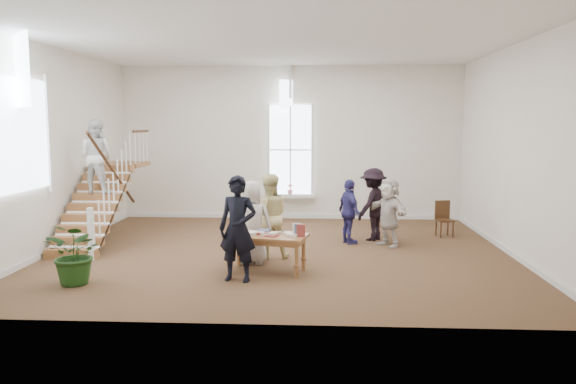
# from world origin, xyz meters

# --- Properties ---
(ground) EXTENTS (10.00, 10.00, 0.00)m
(ground) POSITION_xyz_m (0.00, 0.00, 0.00)
(ground) COLOR #4C331E
(ground) RESTS_ON ground
(room_shell) EXTENTS (10.49, 10.00, 10.00)m
(room_shell) POSITION_xyz_m (-0.00, 4.39, 0.40)
(room_shell) COLOR silver
(room_shell) RESTS_ON ground
(staircase) EXTENTS (1.10, 4.10, 2.92)m
(staircase) POSITION_xyz_m (-4.34, 0.75, 1.62)
(staircase) COLOR brown
(staircase) RESTS_ON ground
(library_table) EXTENTS (1.65, 1.05, 0.78)m
(library_table) POSITION_xyz_m (-0.17, -1.64, 0.64)
(library_table) COLOR brown
(library_table) RESTS_ON ground
(police_officer) EXTENTS (0.77, 0.58, 1.91)m
(police_officer) POSITION_xyz_m (-0.60, -2.30, 0.95)
(police_officer) COLOR black
(police_officer) RESTS_ON ground
(elderly_woman) EXTENTS (0.84, 0.55, 1.69)m
(elderly_woman) POSITION_xyz_m (-0.50, -1.05, 0.85)
(elderly_woman) COLOR beige
(elderly_woman) RESTS_ON ground
(person_yellow) EXTENTS (0.99, 0.84, 1.78)m
(person_yellow) POSITION_xyz_m (-0.20, -0.55, 0.89)
(person_yellow) COLOR beige
(person_yellow) RESTS_ON ground
(woman_cluster_a) EXTENTS (0.71, 0.97, 1.53)m
(woman_cluster_a) POSITION_xyz_m (1.56, 0.98, 0.76)
(woman_cluster_a) COLOR navy
(woman_cluster_a) RESTS_ON ground
(woman_cluster_b) EXTENTS (1.19, 1.30, 1.76)m
(woman_cluster_b) POSITION_xyz_m (2.16, 1.43, 0.88)
(woman_cluster_b) COLOR black
(woman_cluster_b) RESTS_ON ground
(woman_cluster_c) EXTENTS (1.17, 1.50, 1.59)m
(woman_cluster_c) POSITION_xyz_m (2.46, 0.78, 0.79)
(woman_cluster_c) COLOR silver
(woman_cluster_c) RESTS_ON ground
(floor_plant) EXTENTS (1.24, 1.16, 1.11)m
(floor_plant) POSITION_xyz_m (-3.40, -2.69, 0.55)
(floor_plant) COLOR #183A12
(floor_plant) RESTS_ON ground
(side_chair) EXTENTS (0.45, 0.45, 0.89)m
(side_chair) POSITION_xyz_m (3.99, 2.00, 0.49)
(side_chair) COLOR #35200E
(side_chair) RESTS_ON ground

